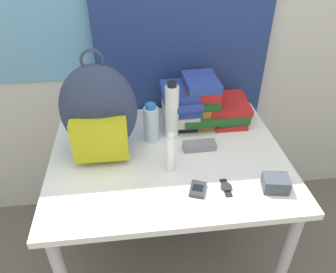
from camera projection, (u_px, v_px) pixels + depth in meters
name	position (u px, v px, depth m)	size (l,w,h in m)	color
wall_back	(155.00, 7.00, 1.60)	(6.00, 0.06, 2.50)	beige
curtain_blue	(184.00, 9.00, 1.57)	(0.90, 0.04, 2.50)	navy
desk	(168.00, 169.00, 1.54)	(1.06, 0.84, 0.73)	silver
backpack	(99.00, 113.00, 1.40)	(0.33, 0.22, 0.48)	#2D3851
book_stack_left	(180.00, 105.00, 1.66)	(0.19, 0.29, 0.20)	black
book_stack_center	(200.00, 101.00, 1.67)	(0.22, 0.28, 0.24)	olive
book_stack_right	(227.00, 109.00, 1.72)	(0.22, 0.27, 0.11)	red
water_bottle	(151.00, 123.00, 1.54)	(0.07, 0.07, 0.19)	silver
sports_bottle	(172.00, 111.00, 1.54)	(0.07, 0.07, 0.29)	white
sunscreen_bottle	(171.00, 153.00, 1.36)	(0.04, 0.04, 0.18)	white
cell_phone	(198.00, 189.00, 1.30)	(0.08, 0.10, 0.02)	#2D2D33
sunglasses_case	(199.00, 146.00, 1.51)	(0.15, 0.06, 0.04)	gray
camera_pouch	(276.00, 183.00, 1.29)	(0.11, 0.10, 0.06)	#383D47
wristwatch	(226.00, 187.00, 1.31)	(0.05, 0.10, 0.01)	black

